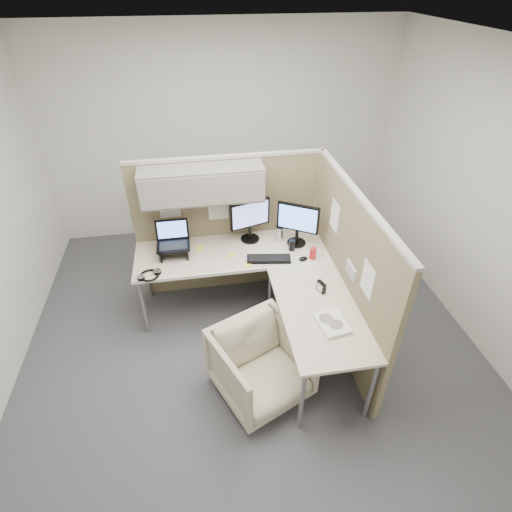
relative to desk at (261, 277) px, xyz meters
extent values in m
plane|color=#414147|center=(-0.12, -0.13, -0.69)|extent=(4.50, 4.50, 0.00)
cube|color=#817554|center=(-0.22, 0.77, 0.11)|extent=(2.00, 0.05, 1.60)
cube|color=#A8A399|center=(-0.22, 0.77, 0.93)|extent=(2.00, 0.06, 0.03)
cube|color=slate|center=(-0.47, 0.62, 0.73)|extent=(1.20, 0.34, 0.34)
cube|color=gray|center=(-0.47, 0.45, 0.73)|extent=(1.18, 0.01, 0.30)
plane|color=white|center=(-0.82, 0.75, 0.46)|extent=(0.26, 0.00, 0.26)
plane|color=white|center=(-0.32, 0.75, 0.39)|extent=(0.26, 0.00, 0.26)
cube|color=#817554|center=(0.78, -0.23, 0.11)|extent=(0.05, 2.00, 1.60)
cube|color=#A8A399|center=(0.78, -0.23, 0.93)|extent=(0.06, 2.00, 0.03)
cube|color=#A8A399|center=(0.78, 0.77, 0.11)|extent=(0.06, 0.06, 1.60)
cube|color=silver|center=(0.75, -0.38, 0.27)|extent=(0.02, 0.20, 0.12)
cube|color=gray|center=(0.73, -0.38, 0.27)|extent=(0.00, 0.16, 0.09)
plane|color=white|center=(0.75, 0.17, 0.51)|extent=(0.00, 0.26, 0.26)
plane|color=white|center=(0.75, -0.68, 0.41)|extent=(0.00, 0.26, 0.26)
cube|color=beige|center=(-0.22, 0.41, 0.03)|extent=(2.00, 0.68, 0.03)
cube|color=beige|center=(0.41, -0.58, 0.03)|extent=(0.68, 1.30, 0.03)
cube|color=white|center=(-0.22, 0.07, 0.03)|extent=(2.00, 0.02, 0.03)
cylinder|color=gray|center=(-1.17, 0.12, -0.34)|extent=(0.04, 0.04, 0.70)
cylinder|color=gray|center=(-1.17, 0.70, -0.34)|extent=(0.04, 0.04, 0.70)
cylinder|color=gray|center=(0.13, -1.18, -0.34)|extent=(0.04, 0.04, 0.70)
cylinder|color=gray|center=(0.71, -1.18, -0.34)|extent=(0.04, 0.04, 0.70)
cylinder|color=gray|center=(0.13, 0.12, -0.34)|extent=(0.04, 0.04, 0.70)
imported|color=beige|center=(-0.13, -0.77, -0.31)|extent=(0.94, 0.92, 0.75)
cylinder|color=black|center=(-0.01, 0.60, 0.05)|extent=(0.20, 0.20, 0.02)
cylinder|color=black|center=(-0.01, 0.60, 0.13)|extent=(0.04, 0.04, 0.15)
cube|color=black|center=(-0.01, 0.60, 0.36)|extent=(0.43, 0.16, 0.30)
cube|color=#8794E9|center=(0.00, 0.58, 0.36)|extent=(0.39, 0.12, 0.26)
cylinder|color=black|center=(0.47, 0.44, 0.05)|extent=(0.20, 0.20, 0.02)
cylinder|color=black|center=(0.47, 0.44, 0.13)|extent=(0.04, 0.04, 0.15)
cube|color=black|center=(0.47, 0.44, 0.36)|extent=(0.40, 0.26, 0.30)
cube|color=#5A90F5|center=(0.46, 0.43, 0.36)|extent=(0.34, 0.21, 0.26)
cube|color=black|center=(-0.82, 0.43, 0.15)|extent=(0.29, 0.23, 0.01)
cube|color=black|center=(-0.95, 0.43, 0.10)|extent=(0.02, 0.21, 0.12)
cube|color=black|center=(-0.69, 0.43, 0.10)|extent=(0.02, 0.21, 0.12)
cube|color=black|center=(-0.82, 0.43, 0.17)|extent=(0.33, 0.23, 0.02)
cube|color=black|center=(-0.82, 0.57, 0.28)|extent=(0.33, 0.06, 0.21)
cube|color=#598CF2|center=(-0.82, 0.56, 0.28)|extent=(0.29, 0.04, 0.17)
cube|color=black|center=(0.12, 0.20, 0.05)|extent=(0.45, 0.21, 0.02)
ellipsoid|color=black|center=(0.46, 0.14, 0.06)|extent=(0.11, 0.08, 0.03)
cylinder|color=silver|center=(0.30, 0.53, 0.13)|extent=(0.08, 0.08, 0.17)
cylinder|color=black|center=(0.30, 0.53, 0.21)|extent=(0.08, 0.08, 0.01)
cylinder|color=#B21E1E|center=(0.56, 0.16, 0.10)|extent=(0.07, 0.07, 0.12)
cylinder|color=black|center=(0.39, 0.34, 0.10)|extent=(0.07, 0.07, 0.12)
cube|color=yellow|center=(-0.56, 0.51, 0.05)|extent=(0.10, 0.10, 0.01)
cube|color=yellow|center=(-0.10, 0.15, 0.05)|extent=(0.08, 0.08, 0.01)
cube|color=yellow|center=(-0.24, 0.34, 0.05)|extent=(0.10, 0.10, 0.01)
torus|color=black|center=(-1.06, 0.13, 0.06)|extent=(0.25, 0.25, 0.02)
cylinder|color=black|center=(-1.13, 0.10, 0.06)|extent=(0.07, 0.07, 0.03)
cylinder|color=black|center=(-0.98, 0.16, 0.06)|extent=(0.07, 0.07, 0.03)
cube|color=white|center=(0.46, -0.77, 0.06)|extent=(0.27, 0.32, 0.03)
cylinder|color=silver|center=(0.48, -0.80, 0.07)|extent=(0.12, 0.12, 0.00)
cylinder|color=silver|center=(0.42, -0.72, 0.08)|extent=(0.12, 0.12, 0.00)
cube|color=black|center=(0.50, -0.35, 0.09)|extent=(0.07, 0.11, 0.10)
cube|color=white|center=(0.48, -0.35, 0.09)|extent=(0.03, 0.07, 0.08)
camera|label=1|loc=(-0.54, -2.97, 2.45)|focal=28.00mm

